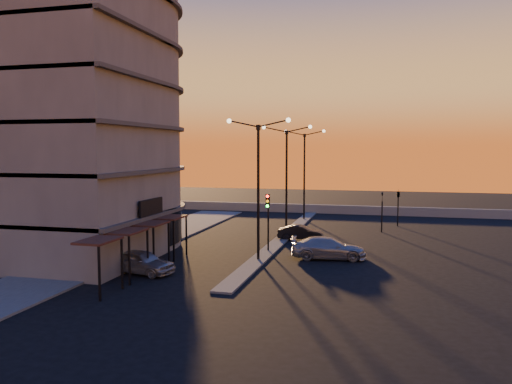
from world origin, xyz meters
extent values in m
plane|color=black|center=(0.00, 0.00, 0.00)|extent=(120.00, 120.00, 0.00)
cube|color=#484845|center=(-10.50, 4.00, 0.06)|extent=(5.00, 40.00, 0.12)
cube|color=#484845|center=(0.00, 10.00, 0.06)|extent=(1.20, 36.00, 0.12)
cube|color=slate|center=(2.00, 26.00, 0.50)|extent=(44.00, 0.50, 1.00)
cylinder|color=#635F58|center=(-14.00, 2.00, 12.50)|extent=(14.00, 14.00, 25.00)
cube|color=#635F58|center=(-14.00, -3.00, 12.50)|extent=(14.00, 10.00, 25.00)
cylinder|color=black|center=(-14.00, 2.00, 1.60)|extent=(14.16, 14.16, 2.40)
cube|color=black|center=(-6.80, -2.00, 3.60)|extent=(0.15, 3.20, 1.20)
cylinder|color=black|center=(0.00, 0.00, 4.50)|extent=(0.18, 0.18, 9.00)
cube|color=black|center=(0.00, 0.00, 8.90)|extent=(0.25, 0.25, 0.35)
sphere|color=#FFE5B2|center=(-2.00, 0.00, 9.35)|extent=(0.32, 0.32, 0.32)
sphere|color=#FFE5B2|center=(2.00, 0.00, 9.35)|extent=(0.32, 0.32, 0.32)
cylinder|color=black|center=(0.00, 10.00, 4.50)|extent=(0.18, 0.18, 9.00)
cube|color=black|center=(0.00, 10.00, 8.90)|extent=(0.25, 0.25, 0.35)
sphere|color=#FFE5B2|center=(-2.00, 10.00, 9.35)|extent=(0.32, 0.32, 0.32)
sphere|color=#FFE5B2|center=(2.00, 10.00, 9.35)|extent=(0.32, 0.32, 0.32)
cylinder|color=black|center=(0.00, 20.00, 4.50)|extent=(0.18, 0.18, 9.00)
cube|color=black|center=(0.00, 20.00, 8.90)|extent=(0.25, 0.25, 0.35)
sphere|color=#FFE5B2|center=(-2.00, 20.00, 9.35)|extent=(0.32, 0.32, 0.32)
sphere|color=#FFE5B2|center=(2.00, 20.00, 9.35)|extent=(0.32, 0.32, 0.32)
cylinder|color=black|center=(0.00, 3.00, 1.60)|extent=(0.12, 0.12, 3.20)
cube|color=black|center=(0.00, 2.82, 3.75)|extent=(0.28, 0.16, 1.00)
sphere|color=#FF0C05|center=(0.00, 2.72, 4.10)|extent=(0.20, 0.20, 0.20)
sphere|color=orange|center=(0.00, 2.72, 3.75)|extent=(0.20, 0.20, 0.20)
sphere|color=#0CFF26|center=(0.00, 2.72, 3.40)|extent=(0.20, 0.20, 0.20)
cylinder|color=black|center=(8.00, 14.00, 1.40)|extent=(0.12, 0.12, 2.80)
imported|color=black|center=(8.00, 14.00, 3.20)|extent=(0.13, 0.16, 0.80)
cylinder|color=black|center=(9.50, 18.00, 1.40)|extent=(0.12, 0.12, 2.80)
imported|color=black|center=(9.50, 18.00, 3.20)|extent=(0.42, 1.99, 0.80)
imported|color=#95989C|center=(-5.99, -5.06, 0.72)|extent=(4.47, 2.55, 1.43)
imported|color=black|center=(1.50, 8.36, 0.61)|extent=(3.79, 1.54, 1.22)
imported|color=#919498|center=(4.50, 1.78, 0.74)|extent=(5.32, 2.73, 1.48)
camera|label=1|loc=(7.98, -31.98, 7.47)|focal=35.00mm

